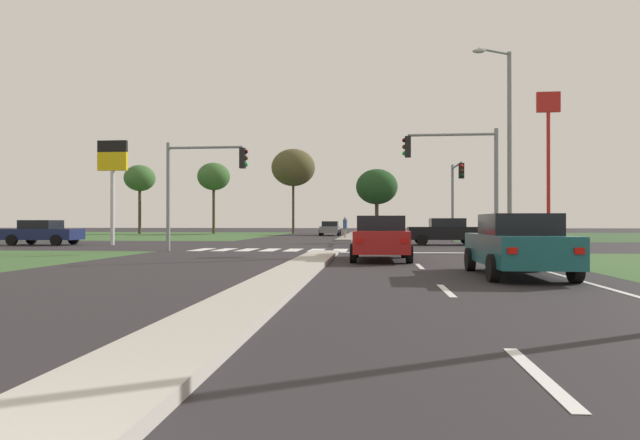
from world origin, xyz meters
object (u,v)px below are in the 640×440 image
car_black_third (445,231)px  treeline_near (140,179)px  traffic_signal_near_right (462,168)px  fastfood_pole_sign (548,132)px  street_lamp_second (507,140)px  car_teal_second (517,244)px  pedestrian_at_median (345,225)px  treeline_third (293,168)px  traffic_signal_far_right (456,188)px  treeline_fourth (377,187)px  car_grey_fourth (330,228)px  fuel_price_totem (112,169)px  traffic_signal_near_left (198,177)px  car_red_near (380,238)px  car_navy_fifth (43,232)px  treeline_second (214,177)px

car_black_third → treeline_near: 42.96m
traffic_signal_near_right → fastfood_pole_sign: 22.32m
street_lamp_second → car_teal_second: bearing=-102.3°
pedestrian_at_median → treeline_third: (-7.34, 21.21, 6.87)m
traffic_signal_far_right → treeline_fourth: 26.02m
car_grey_fourth → street_lamp_second: street_lamp_second is taller
car_teal_second → fuel_price_totem: fuel_price_totem is taller
traffic_signal_near_left → fastfood_pole_sign: size_ratio=0.44×
car_grey_fourth → traffic_signal_near_left: traffic_signal_near_left is taller
traffic_signal_near_left → traffic_signal_far_right: (13.75, 11.73, 0.14)m
traffic_signal_near_right → car_grey_fourth: bearing=105.1°
car_red_near → street_lamp_second: bearing=44.3°
car_red_near → car_black_third: size_ratio=1.02×
car_red_near → treeline_fourth: 42.80m
street_lamp_second → treeline_fourth: 37.32m
car_navy_fifth → treeline_second: 34.63m
car_teal_second → treeline_near: treeline_near is taller
traffic_signal_near_left → treeline_third: treeline_third is taller
car_teal_second → traffic_signal_near_left: size_ratio=0.89×
car_grey_fourth → street_lamp_second: (10.35, -30.51, 4.33)m
car_navy_fifth → traffic_signal_near_left: (11.53, -5.94, 2.76)m
traffic_signal_near_left → pedestrian_at_median: traffic_signal_near_left is taller
treeline_third → traffic_signal_near_left: bearing=-88.1°
pedestrian_at_median → fuel_price_totem: bearing=36.0°
car_black_third → car_navy_fifth: (-24.14, -2.51, -0.05)m
car_black_third → traffic_signal_far_right: bearing=-19.2°
fuel_price_totem → treeline_fourth: 34.93m
street_lamp_second → treeline_second: (-25.38, 39.71, 1.86)m
car_grey_fourth → pedestrian_at_median: size_ratio=2.61×
car_teal_second → pedestrian_at_median: pedestrian_at_median is taller
treeline_second → treeline_third: size_ratio=0.84×
traffic_signal_near_left → treeline_near: bearing=117.4°
street_lamp_second → fuel_price_totem: size_ratio=1.46×
car_red_near → pedestrian_at_median: size_ratio=2.71×
pedestrian_at_median → treeline_near: (-25.14, 17.61, 5.39)m
car_red_near → treeline_fourth: size_ratio=0.61×
car_navy_fifth → car_teal_second: bearing=54.2°
car_red_near → car_teal_second: size_ratio=0.99×
pedestrian_at_median → treeline_third: treeline_third is taller
car_red_near → traffic_signal_near_left: 10.39m
treeline_near → treeline_second: bearing=21.6°
car_grey_fourth → traffic_signal_near_right: traffic_signal_near_right is taller
fuel_price_totem → treeline_near: 32.91m
car_black_third → pedestrian_at_median: pedestrian_at_median is taller
car_black_third → traffic_signal_far_right: size_ratio=0.83×
treeline_second → car_teal_second: bearing=-65.8°
traffic_signal_far_right → treeline_second: size_ratio=0.62×
fastfood_pole_sign → traffic_signal_near_left: bearing=-138.6°
traffic_signal_far_right → street_lamp_second: (0.53, -11.42, 1.42)m
car_grey_fourth → car_navy_fifth: size_ratio=1.02×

